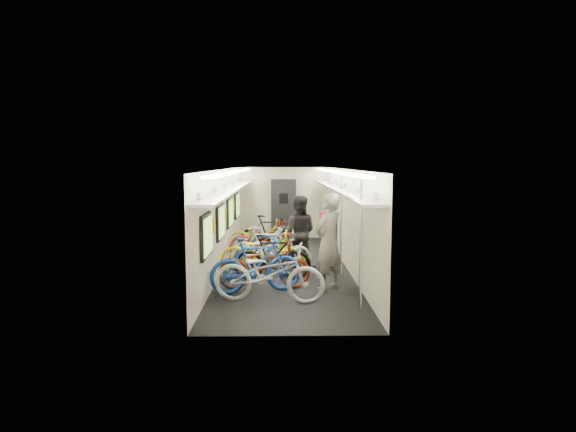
{
  "coord_description": "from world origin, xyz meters",
  "views": [
    {
      "loc": [
        -0.13,
        -12.38,
        2.57
      ],
      "look_at": [
        0.09,
        1.11,
        1.15
      ],
      "focal_mm": 32.0,
      "sensor_mm": 36.0,
      "label": 1
    }
  ],
  "objects_px": {
    "bicycle_0": "(269,273)",
    "backpack": "(326,220)",
    "bicycle_1": "(256,265)",
    "passenger_mid": "(299,232)",
    "passenger_near": "(329,242)"
  },
  "relations": [
    {
      "from": "bicycle_0",
      "to": "passenger_mid",
      "type": "relative_size",
      "value": 1.16
    },
    {
      "from": "bicycle_1",
      "to": "passenger_mid",
      "type": "height_order",
      "value": "passenger_mid"
    },
    {
      "from": "passenger_near",
      "to": "backpack",
      "type": "height_order",
      "value": "passenger_near"
    },
    {
      "from": "backpack",
      "to": "bicycle_0",
      "type": "bearing_deg",
      "value": -103.59
    },
    {
      "from": "bicycle_1",
      "to": "passenger_mid",
      "type": "xyz_separation_m",
      "value": [
        0.92,
        2.33,
        0.33
      ]
    },
    {
      "from": "bicycle_1",
      "to": "backpack",
      "type": "height_order",
      "value": "backpack"
    },
    {
      "from": "bicycle_1",
      "to": "backpack",
      "type": "distance_m",
      "value": 2.16
    },
    {
      "from": "passenger_mid",
      "to": "backpack",
      "type": "bearing_deg",
      "value": 133.14
    },
    {
      "from": "bicycle_0",
      "to": "backpack",
      "type": "relative_size",
      "value": 5.41
    },
    {
      "from": "passenger_near",
      "to": "bicycle_0",
      "type": "bearing_deg",
      "value": -6.52
    },
    {
      "from": "bicycle_1",
      "to": "passenger_near",
      "type": "height_order",
      "value": "passenger_near"
    },
    {
      "from": "bicycle_1",
      "to": "passenger_mid",
      "type": "distance_m",
      "value": 2.53
    },
    {
      "from": "bicycle_1",
      "to": "backpack",
      "type": "relative_size",
      "value": 4.86
    },
    {
      "from": "passenger_mid",
      "to": "backpack",
      "type": "relative_size",
      "value": 4.67
    },
    {
      "from": "bicycle_0",
      "to": "passenger_near",
      "type": "relative_size",
      "value": 1.05
    }
  ]
}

